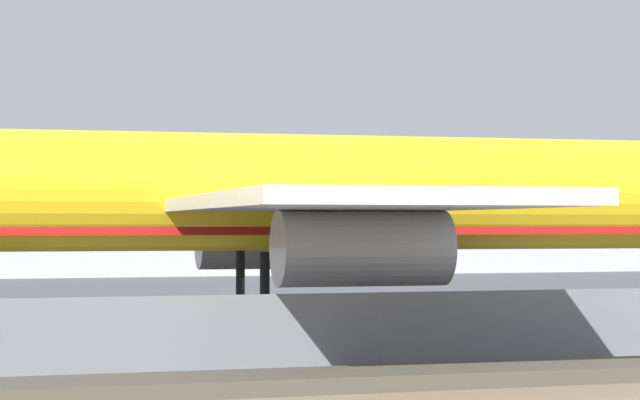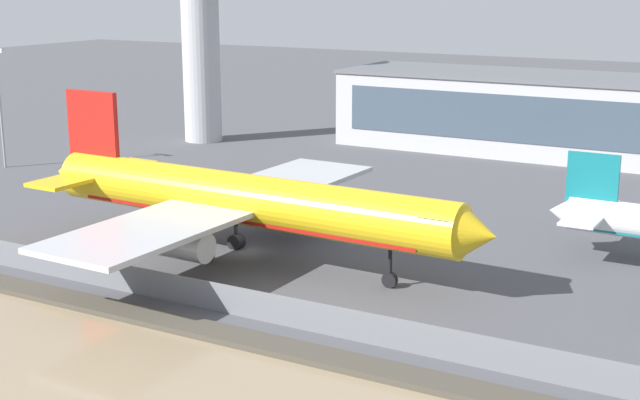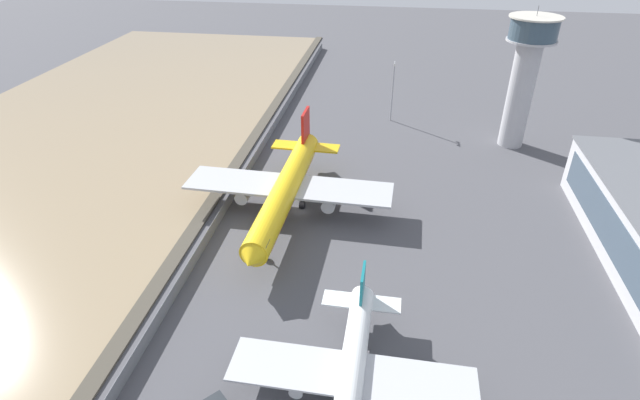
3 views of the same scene
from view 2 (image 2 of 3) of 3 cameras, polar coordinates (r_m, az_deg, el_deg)
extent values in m
plane|color=#4C4C51|center=(95.51, -4.82, -3.27)|extent=(500.00, 500.00, 0.00)
cube|color=#474238|center=(80.18, -13.04, -6.84)|extent=(320.00, 3.00, 0.50)
cube|color=slate|center=(82.98, -11.00, -5.22)|extent=(280.00, 0.08, 2.63)
cylinder|color=slate|center=(82.98, -11.00, -5.22)|extent=(0.10, 0.10, 2.63)
cylinder|color=yellow|center=(90.79, -4.80, 0.04)|extent=(47.23, 6.71, 5.26)
cone|color=yellow|center=(79.34, 10.08, -2.19)|extent=(3.57, 5.10, 5.00)
cone|color=yellow|center=(106.96, -15.78, 1.69)|extent=(3.57, 4.84, 4.74)
cube|color=#232D3D|center=(80.33, 7.88, -1.41)|extent=(3.03, 4.56, 1.58)
cube|color=red|center=(91.15, -4.78, -0.84)|extent=(40.14, 5.44, 0.95)
cube|color=#B7BABF|center=(101.31, -2.17, 1.17)|extent=(11.05, 22.91, 0.53)
cube|color=#B7BABF|center=(83.84, -10.59, -1.80)|extent=(11.05, 22.91, 0.53)
cylinder|color=#B7BABF|center=(99.49, -2.04, -0.08)|extent=(6.68, 3.10, 2.90)
cylinder|color=#B7BABF|center=(84.74, -9.02, -2.77)|extent=(6.68, 3.10, 2.90)
cube|color=red|center=(102.97, -14.32, 4.31)|extent=(7.08, 0.85, 8.95)
cube|color=yellow|center=(106.76, -12.60, 2.08)|extent=(4.96, 8.43, 0.42)
cube|color=yellow|center=(101.05, -15.81, 1.22)|extent=(4.96, 8.43, 0.42)
cylinder|color=black|center=(83.77, 4.51, -4.12)|extent=(0.37, 0.37, 3.08)
cylinder|color=black|center=(84.26, 4.49, -5.12)|extent=(1.49, 0.62, 1.47)
cylinder|color=black|center=(95.89, -5.40, -1.79)|extent=(0.42, 0.42, 3.08)
cylinder|color=black|center=(96.32, -5.38, -2.67)|extent=(1.73, 1.24, 1.69)
cylinder|color=black|center=(91.67, -7.43, -2.59)|extent=(0.42, 0.42, 3.08)
cylinder|color=black|center=(92.12, -7.40, -3.51)|extent=(1.73, 1.24, 1.69)
cone|color=white|center=(97.50, 15.13, -0.70)|extent=(2.35, 3.23, 3.19)
cube|color=#14707A|center=(95.99, 17.04, 1.12)|extent=(5.30, 0.51, 6.03)
cube|color=white|center=(99.69, 17.32, -0.38)|extent=(3.63, 6.27, 0.28)
cube|color=white|center=(93.80, 16.46, -1.20)|extent=(3.63, 6.27, 0.28)
cube|color=yellow|center=(91.38, -14.40, -3.99)|extent=(3.38, 3.41, 1.11)
cube|color=#283847|center=(91.13, -14.68, -3.52)|extent=(1.70, 1.70, 0.50)
cylinder|color=black|center=(90.83, -14.99, -4.40)|extent=(0.65, 0.66, 0.70)
cylinder|color=black|center=(92.13, -15.02, -4.14)|extent=(0.65, 0.66, 0.70)
cylinder|color=black|center=(90.89, -13.74, -4.31)|extent=(0.65, 0.66, 0.70)
cylinder|color=black|center=(92.18, -13.79, -4.05)|extent=(0.65, 0.66, 0.70)
cylinder|color=#ADADB2|center=(159.69, -7.61, 8.85)|extent=(6.59, 6.59, 28.56)
cube|color=#B2B2B7|center=(151.44, 16.52, 5.05)|extent=(80.38, 20.51, 12.41)
cube|color=#3D4C5B|center=(141.38, 15.59, 4.76)|extent=(73.95, 0.16, 7.45)
cube|color=#5B5E63|center=(150.63, 16.69, 7.47)|extent=(80.98, 21.11, 0.50)
cylinder|color=#93969B|center=(143.98, -19.78, 5.55)|extent=(0.36, 0.36, 18.31)
cube|color=silver|center=(142.19, -19.74, 8.95)|extent=(0.60, 0.40, 0.44)
camera|label=1|loc=(71.74, -42.60, -8.80)|focal=70.00mm
camera|label=3|loc=(107.56, 56.86, 25.01)|focal=28.00mm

